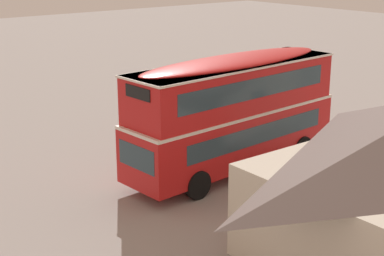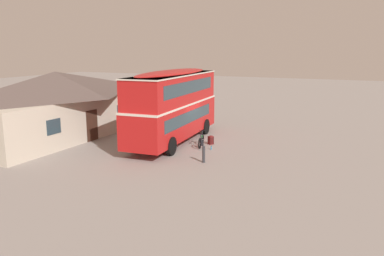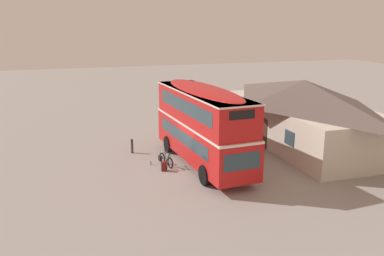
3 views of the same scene
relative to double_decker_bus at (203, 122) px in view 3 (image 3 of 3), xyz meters
name	(u,v)px [view 3 (image 3 of 3)]	position (x,y,z in m)	size (l,w,h in m)	color
ground_plane	(193,168)	(0.48, -0.78, -2.64)	(120.00, 120.00, 0.00)	gray
double_decker_bus	(203,122)	(0.00, 0.00, 0.00)	(10.07, 3.10, 4.79)	black
touring_bicycle	(165,160)	(-0.47, -2.22, -2.27)	(1.69, 0.69, 0.99)	black
backpack_on_ground	(164,166)	(0.40, -2.52, -2.34)	(0.41, 0.38, 0.59)	maroon
water_bottle_blue_sports	(151,163)	(-0.84, -3.05, -2.53)	(0.07, 0.07, 0.24)	#338CBF
pub_building	(303,112)	(-1.91, 8.22, -0.30)	(14.19, 6.70, 4.59)	beige
kerb_bollard	(132,146)	(-3.58, -3.69, -2.14)	(0.16, 0.16, 0.97)	#333338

